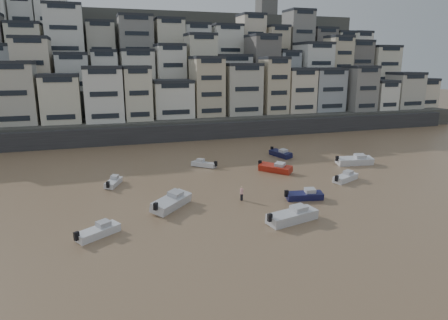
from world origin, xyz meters
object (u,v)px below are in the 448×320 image
object	(u,v)px
boat_a	(292,214)
boat_i	(281,153)
boat_d	(346,176)
boat_f	(113,181)
boat_b	(305,194)
person_pink	(242,193)
boat_e	(275,167)
boat_h	(204,163)
boat_g	(355,160)
boat_c	(172,201)
boat_j	(98,230)

from	to	relation	value
boat_a	boat_i	world-z (taller)	boat_a
boat_d	boat_f	size ratio (longest dim) A/B	1.15
boat_f	boat_d	bearing A→B (deg)	-81.84
boat_b	person_pink	world-z (taller)	person_pink
person_pink	boat_i	bearing A→B (deg)	52.89
boat_d	boat_e	distance (m)	10.45
boat_a	boat_e	distance (m)	19.51
boat_b	boat_h	world-z (taller)	boat_b
person_pink	boat_a	bearing A→B (deg)	-71.16
boat_b	boat_g	xyz separation A→B (m)	(16.21, 12.53, 0.22)
boat_f	boat_h	xyz separation A→B (m)	(14.32, 5.74, 0.01)
boat_f	boat_g	bearing A→B (deg)	-68.47
boat_b	boat_c	xyz separation A→B (m)	(-15.98, 2.21, 0.22)
boat_c	boat_i	world-z (taller)	boat_c
boat_d	boat_i	bearing A→B (deg)	71.97
boat_e	boat_c	bearing A→B (deg)	-98.72
boat_c	boat_f	size ratio (longest dim) A/B	1.49
boat_e	boat_h	bearing A→B (deg)	-162.45
boat_d	boat_e	bearing A→B (deg)	109.71
boat_d	boat_h	world-z (taller)	boat_d
boat_f	boat_c	bearing A→B (deg)	-129.33
boat_g	boat_i	distance (m)	12.69
boat_d	boat_g	world-z (taller)	boat_g
boat_h	boat_j	bearing A→B (deg)	97.02
boat_b	boat_g	distance (m)	20.49
boat_c	boat_j	bearing A→B (deg)	167.48
person_pink	boat_d	bearing A→B (deg)	10.23
person_pink	boat_f	bearing A→B (deg)	142.62
boat_g	person_pink	distance (m)	25.79
boat_e	person_pink	bearing A→B (deg)	-80.73
boat_b	boat_j	world-z (taller)	boat_b
boat_h	person_pink	size ratio (longest dim) A/B	2.57
boat_h	person_pink	distance (m)	16.79
boat_j	boat_g	bearing A→B (deg)	-12.07
boat_b	boat_e	world-z (taller)	boat_e
boat_c	boat_i	xyz separation A→B (m)	(23.26, 19.33, -0.16)
boat_f	boat_a	bearing A→B (deg)	-115.33
boat_a	boat_e	xyz separation A→B (m)	(6.70, 18.32, -0.10)
boat_b	boat_e	bearing A→B (deg)	91.45
boat_i	boat_j	size ratio (longest dim) A/B	1.11
boat_c	boat_f	bearing A→B (deg)	72.17
boat_f	person_pink	xyz separation A→B (m)	(14.46, -11.05, 0.27)
boat_j	boat_c	bearing A→B (deg)	0.09
boat_d	person_pink	distance (m)	17.08
boat_b	boat_i	xyz separation A→B (m)	(7.28, 21.54, 0.06)
boat_e	boat_h	xyz separation A→B (m)	(-9.54, 6.39, -0.15)
boat_i	boat_j	bearing A→B (deg)	-64.38
boat_a	boat_g	bearing A→B (deg)	27.94
boat_a	boat_g	world-z (taller)	boat_g
boat_d	boat_c	bearing A→B (deg)	161.21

